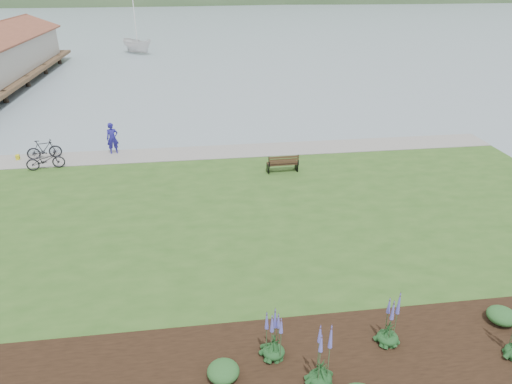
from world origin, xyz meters
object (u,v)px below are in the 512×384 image
bicycle_a (45,160)px  person (112,136)px  park_bench (283,163)px  sailboat (139,54)px

bicycle_a → person: bearing=-71.8°
park_bench → bicycle_a: size_ratio=0.84×
park_bench → sailboat: sailboat is taller
person → park_bench: bearing=-37.3°
person → bicycle_a: person is taller
person → sailboat: 38.91m
person → bicycle_a: bearing=-163.9°
park_bench → bicycle_a: (-12.47, 2.08, 0.01)m
park_bench → person: bearing=154.4°
person → sailboat: (-2.35, 38.81, -1.48)m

